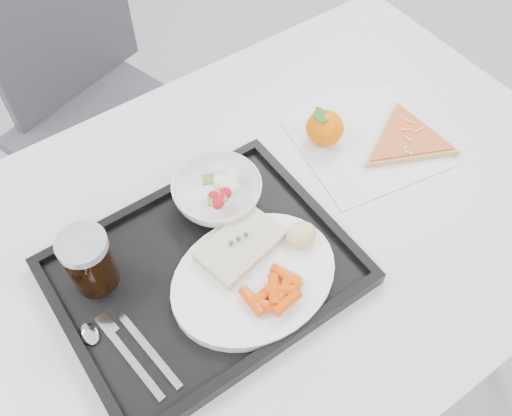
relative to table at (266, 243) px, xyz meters
name	(u,v)px	position (x,y,z in m)	size (l,w,h in m)	color
table	(266,243)	(0.00, 0.00, 0.00)	(1.20, 0.80, 0.75)	#AFAFB1
chair	(93,92)	(-0.04, 0.70, -0.15)	(0.53, 0.53, 0.93)	#393A40
tray	(205,273)	(-0.14, -0.03, 0.08)	(0.45, 0.35, 0.03)	black
dinner_plate	(254,278)	(-0.09, -0.09, 0.09)	(0.27, 0.27, 0.02)	white
fish_fillet	(240,245)	(-0.08, -0.03, 0.11)	(0.15, 0.11, 0.03)	beige
bread_roll	(301,235)	(0.01, -0.08, 0.12)	(0.06, 0.06, 0.03)	tan
salad_bowl	(217,192)	(-0.05, 0.08, 0.11)	(0.15, 0.15, 0.05)	white
cola_glass	(89,260)	(-0.29, 0.06, 0.14)	(0.08, 0.08, 0.11)	black
cutlery	(120,345)	(-0.31, -0.06, 0.08)	(0.09, 0.17, 0.01)	silver
napkin	(367,143)	(0.26, 0.04, 0.07)	(0.29, 0.28, 0.00)	silver
tangerine	(325,128)	(0.20, 0.09, 0.10)	(0.08, 0.08, 0.07)	orange
pizza_slice	(407,140)	(0.32, -0.01, 0.08)	(0.22, 0.22, 0.02)	tan
carrot_pile	(276,292)	(-0.08, -0.13, 0.11)	(0.09, 0.08, 0.02)	#DC4607
salad_contents	(225,188)	(-0.04, 0.07, 0.12)	(0.09, 0.07, 0.02)	red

